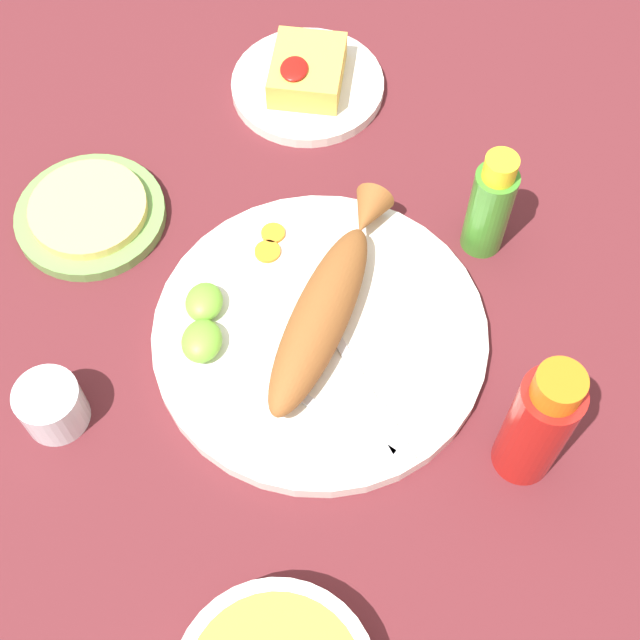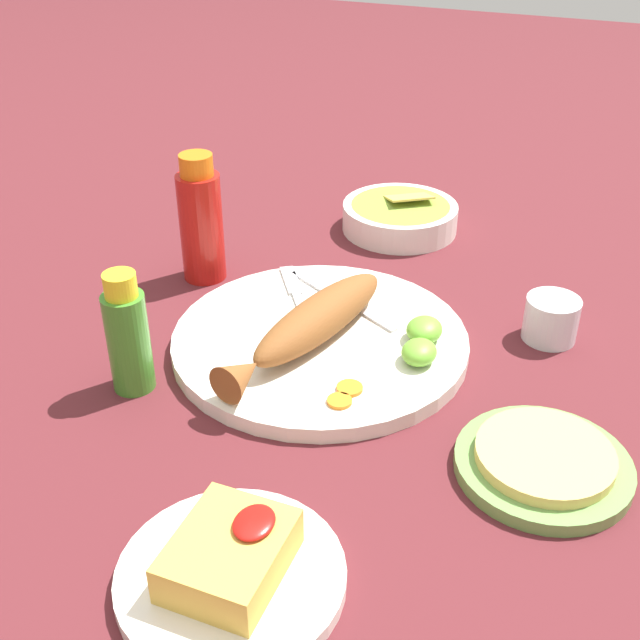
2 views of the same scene
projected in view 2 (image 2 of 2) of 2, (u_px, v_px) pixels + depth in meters
name	position (u px, v px, depth m)	size (l,w,h in m)	color
ground_plane	(320.00, 348.00, 0.93)	(4.00, 4.00, 0.00)	#561E23
main_plate	(320.00, 341.00, 0.92)	(0.34, 0.34, 0.02)	white
fried_fish	(311.00, 324.00, 0.89)	(0.28, 0.11, 0.05)	brown
fork_near	(297.00, 297.00, 0.99)	(0.16, 0.11, 0.00)	silver
fork_far	(336.00, 295.00, 0.99)	(0.10, 0.17, 0.00)	silver
carrot_slice_near	(339.00, 401.00, 0.81)	(0.03, 0.03, 0.00)	orange
carrot_slice_mid	(350.00, 388.00, 0.83)	(0.03, 0.03, 0.00)	orange
lime_wedge_main	(419.00, 352.00, 0.87)	(0.04, 0.04, 0.02)	#6BB233
lime_wedge_side	(424.00, 330.00, 0.90)	(0.05, 0.04, 0.03)	#6BB233
hot_sauce_bottle_red	(201.00, 222.00, 1.03)	(0.06, 0.06, 0.17)	#B21914
hot_sauce_bottle_green	(128.00, 336.00, 0.83)	(0.04, 0.04, 0.14)	#3D8428
salt_cup	(551.00, 321.00, 0.93)	(0.06, 0.06, 0.05)	silver
side_plate_fries	(231.00, 577.00, 0.64)	(0.18, 0.18, 0.01)	white
fries_pile	(230.00, 554.00, 0.62)	(0.10, 0.08, 0.04)	gold
guacamole_bowl	(400.00, 215.00, 1.19)	(0.17, 0.17, 0.05)	white
tortilla_plate	(543.00, 466.00, 0.75)	(0.16, 0.16, 0.01)	#6B9E4C
tortilla_stack	(545.00, 455.00, 0.74)	(0.13, 0.13, 0.01)	#E0C666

